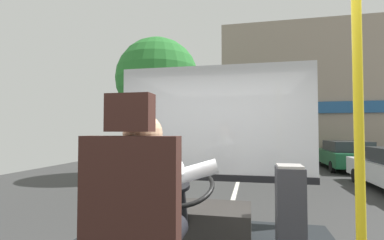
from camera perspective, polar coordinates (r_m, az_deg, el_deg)
name	(u,v)px	position (r m, az deg, el deg)	size (l,w,h in m)	color
ground	(240,177)	(10.91, 9.61, -11.27)	(18.00, 44.00, 0.06)	#333333
bus_driver	(146,203)	(1.61, -9.27, -16.29)	(0.75, 0.51, 0.77)	black
steering_console	(191,225)	(2.80, -0.20, -20.51)	(1.10, 0.97, 0.79)	#282623
handrail_pole	(359,148)	(1.54, 30.77, -4.82)	(0.04, 0.04, 2.05)	yellow
fare_box	(290,216)	(2.55, 19.28, -17.86)	(0.22, 0.26, 0.82)	#333338
windshield_panel	(214,135)	(3.61, 4.43, -3.09)	(2.50, 0.08, 1.48)	silver
street_tree	(157,80)	(11.03, -7.01, 8.10)	(3.17, 3.17, 5.28)	#4C3828
shop_building	(332,95)	(19.06, 26.42, 4.55)	(12.76, 5.26, 7.71)	gray
parked_car_green	(346,155)	(14.19, 28.69, -6.18)	(1.87, 3.92, 1.26)	#195633
parked_car_charcoal	(322,148)	(19.09, 24.88, -5.21)	(2.00, 4.42, 1.20)	#474C51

